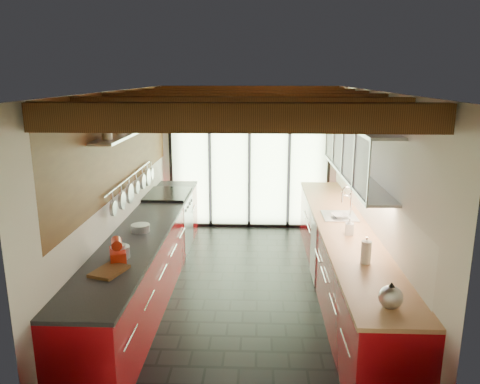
{
  "coord_description": "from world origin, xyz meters",
  "views": [
    {
      "loc": [
        0.17,
        -5.72,
        2.79
      ],
      "look_at": [
        -0.08,
        0.4,
        1.25
      ],
      "focal_mm": 35.0,
      "sensor_mm": 36.0,
      "label": 1
    }
  ],
  "objects_px": {
    "bowl": "(340,216)",
    "stand_mixer": "(118,251)",
    "paper_towel": "(366,253)",
    "soap_bottle": "(350,226)",
    "kettle": "(391,296)"
  },
  "relations": [
    {
      "from": "bowl",
      "to": "stand_mixer",
      "type": "bearing_deg",
      "value": -147.9
    },
    {
      "from": "paper_towel",
      "to": "soap_bottle",
      "type": "height_order",
      "value": "paper_towel"
    },
    {
      "from": "paper_towel",
      "to": "bowl",
      "type": "xyz_separation_m",
      "value": [
        0.0,
        1.57,
        -0.09
      ]
    },
    {
      "from": "paper_towel",
      "to": "bowl",
      "type": "relative_size",
      "value": 1.25
    },
    {
      "from": "paper_towel",
      "to": "soap_bottle",
      "type": "relative_size",
      "value": 1.33
    },
    {
      "from": "kettle",
      "to": "paper_towel",
      "type": "height_order",
      "value": "paper_towel"
    },
    {
      "from": "bowl",
      "to": "kettle",
      "type": "bearing_deg",
      "value": -90.0
    },
    {
      "from": "kettle",
      "to": "stand_mixer",
      "type": "bearing_deg",
      "value": 160.46
    },
    {
      "from": "paper_towel",
      "to": "stand_mixer",
      "type": "bearing_deg",
      "value": -179.42
    },
    {
      "from": "paper_towel",
      "to": "kettle",
      "type": "bearing_deg",
      "value": -90.0
    },
    {
      "from": "bowl",
      "to": "paper_towel",
      "type": "bearing_deg",
      "value": -90.0
    },
    {
      "from": "soap_bottle",
      "to": "stand_mixer",
      "type": "bearing_deg",
      "value": -160.24
    },
    {
      "from": "stand_mixer",
      "to": "bowl",
      "type": "distance_m",
      "value": 3.0
    },
    {
      "from": "paper_towel",
      "to": "soap_bottle",
      "type": "distance_m",
      "value": 0.89
    },
    {
      "from": "stand_mixer",
      "to": "kettle",
      "type": "relative_size",
      "value": 1.24
    }
  ]
}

